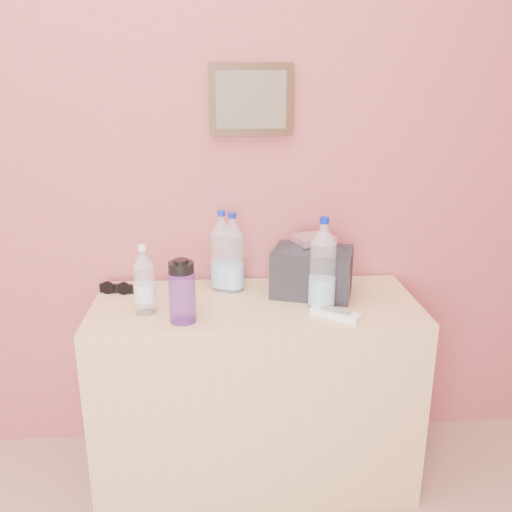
{
  "coord_description": "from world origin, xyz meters",
  "views": [
    {
      "loc": [
        0.34,
        -0.03,
        1.46
      ],
      "look_at": [
        0.46,
        1.71,
        0.9
      ],
      "focal_mm": 38.0,
      "sensor_mm": 36.0,
      "label": 1
    }
  ],
  "objects_px": {
    "dresser": "(255,390)",
    "pet_large_b": "(222,255)",
    "pet_small": "(144,284)",
    "toiletry_bag": "(312,269)",
    "pet_large_c": "(233,256)",
    "foil_packet": "(314,239)",
    "sunglasses": "(117,288)",
    "ac_remote": "(336,314)",
    "nalgene_bottle": "(182,291)",
    "pet_large_d": "(323,269)"
  },
  "relations": [
    {
      "from": "dresser",
      "to": "pet_large_b",
      "type": "relative_size",
      "value": 3.82
    },
    {
      "from": "pet_small",
      "to": "toiletry_bag",
      "type": "height_order",
      "value": "pet_small"
    },
    {
      "from": "pet_large_c",
      "to": "foil_packet",
      "type": "xyz_separation_m",
      "value": [
        0.29,
        -0.05,
        0.07
      ]
    },
    {
      "from": "sunglasses",
      "to": "ac_remote",
      "type": "xyz_separation_m",
      "value": [
        0.76,
        -0.27,
        -0.01
      ]
    },
    {
      "from": "sunglasses",
      "to": "foil_packet",
      "type": "distance_m",
      "value": 0.74
    },
    {
      "from": "nalgene_bottle",
      "to": "pet_large_b",
      "type": "bearing_deg",
      "value": 65.44
    },
    {
      "from": "pet_large_b",
      "to": "foil_packet",
      "type": "height_order",
      "value": "pet_large_b"
    },
    {
      "from": "dresser",
      "to": "toiletry_bag",
      "type": "distance_m",
      "value": 0.51
    },
    {
      "from": "dresser",
      "to": "nalgene_bottle",
      "type": "distance_m",
      "value": 0.54
    },
    {
      "from": "nalgene_bottle",
      "to": "ac_remote",
      "type": "relative_size",
      "value": 1.26
    },
    {
      "from": "pet_large_d",
      "to": "pet_small",
      "type": "xyz_separation_m",
      "value": [
        -0.6,
        -0.0,
        -0.04
      ]
    },
    {
      "from": "nalgene_bottle",
      "to": "ac_remote",
      "type": "bearing_deg",
      "value": -0.45
    },
    {
      "from": "pet_large_d",
      "to": "nalgene_bottle",
      "type": "distance_m",
      "value": 0.48
    },
    {
      "from": "pet_small",
      "to": "nalgene_bottle",
      "type": "relative_size",
      "value": 1.12
    },
    {
      "from": "pet_small",
      "to": "nalgene_bottle",
      "type": "height_order",
      "value": "pet_small"
    },
    {
      "from": "pet_large_b",
      "to": "ac_remote",
      "type": "relative_size",
      "value": 1.79
    },
    {
      "from": "dresser",
      "to": "pet_large_d",
      "type": "height_order",
      "value": "pet_large_d"
    },
    {
      "from": "dresser",
      "to": "pet_large_d",
      "type": "bearing_deg",
      "value": -16.65
    },
    {
      "from": "pet_large_b",
      "to": "ac_remote",
      "type": "height_order",
      "value": "pet_large_b"
    },
    {
      "from": "dresser",
      "to": "pet_large_b",
      "type": "bearing_deg",
      "value": 129.6
    },
    {
      "from": "pet_large_c",
      "to": "sunglasses",
      "type": "height_order",
      "value": "pet_large_c"
    },
    {
      "from": "pet_large_b",
      "to": "sunglasses",
      "type": "relative_size",
      "value": 2.29
    },
    {
      "from": "dresser",
      "to": "pet_large_c",
      "type": "relative_size",
      "value": 3.88
    },
    {
      "from": "pet_small",
      "to": "ac_remote",
      "type": "bearing_deg",
      "value": -7.42
    },
    {
      "from": "sunglasses",
      "to": "toiletry_bag",
      "type": "bearing_deg",
      "value": 6.36
    },
    {
      "from": "sunglasses",
      "to": "pet_large_c",
      "type": "bearing_deg",
      "value": 10.99
    },
    {
      "from": "dresser",
      "to": "toiletry_bag",
      "type": "xyz_separation_m",
      "value": [
        0.21,
        0.06,
        0.45
      ]
    },
    {
      "from": "pet_large_d",
      "to": "sunglasses",
      "type": "distance_m",
      "value": 0.76
    },
    {
      "from": "pet_large_d",
      "to": "toiletry_bag",
      "type": "bearing_deg",
      "value": 94.95
    },
    {
      "from": "ac_remote",
      "to": "toiletry_bag",
      "type": "distance_m",
      "value": 0.24
    },
    {
      "from": "pet_large_d",
      "to": "nalgene_bottle",
      "type": "height_order",
      "value": "pet_large_d"
    },
    {
      "from": "sunglasses",
      "to": "toiletry_bag",
      "type": "height_order",
      "value": "toiletry_bag"
    },
    {
      "from": "ac_remote",
      "to": "dresser",
      "type": "bearing_deg",
      "value": -172.93
    },
    {
      "from": "dresser",
      "to": "ac_remote",
      "type": "height_order",
      "value": "ac_remote"
    },
    {
      "from": "pet_small",
      "to": "dresser",
      "type": "bearing_deg",
      "value": 10.32
    },
    {
      "from": "nalgene_bottle",
      "to": "pet_large_d",
      "type": "bearing_deg",
      "value": 9.67
    },
    {
      "from": "dresser",
      "to": "ac_remote",
      "type": "relative_size",
      "value": 6.86
    },
    {
      "from": "pet_large_c",
      "to": "ac_remote",
      "type": "distance_m",
      "value": 0.45
    },
    {
      "from": "sunglasses",
      "to": "nalgene_bottle",
      "type": "bearing_deg",
      "value": -35.19
    },
    {
      "from": "pet_large_d",
      "to": "ac_remote",
      "type": "relative_size",
      "value": 1.91
    },
    {
      "from": "dresser",
      "to": "foil_packet",
      "type": "bearing_deg",
      "value": 19.7
    },
    {
      "from": "foil_packet",
      "to": "pet_large_c",
      "type": "bearing_deg",
      "value": 171.2
    },
    {
      "from": "ac_remote",
      "to": "foil_packet",
      "type": "distance_m",
      "value": 0.3
    },
    {
      "from": "toiletry_bag",
      "to": "pet_large_d",
      "type": "bearing_deg",
      "value": -67.9
    },
    {
      "from": "nalgene_bottle",
      "to": "foil_packet",
      "type": "bearing_deg",
      "value": 25.89
    },
    {
      "from": "pet_large_c",
      "to": "ac_remote",
      "type": "relative_size",
      "value": 1.77
    },
    {
      "from": "nalgene_bottle",
      "to": "foil_packet",
      "type": "distance_m",
      "value": 0.52
    },
    {
      "from": "pet_small",
      "to": "nalgene_bottle",
      "type": "xyz_separation_m",
      "value": [
        0.13,
        -0.08,
        -0.0
      ]
    },
    {
      "from": "sunglasses",
      "to": "pet_large_d",
      "type": "bearing_deg",
      "value": -3.64
    },
    {
      "from": "pet_large_b",
      "to": "pet_large_c",
      "type": "bearing_deg",
      "value": -22.86
    }
  ]
}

